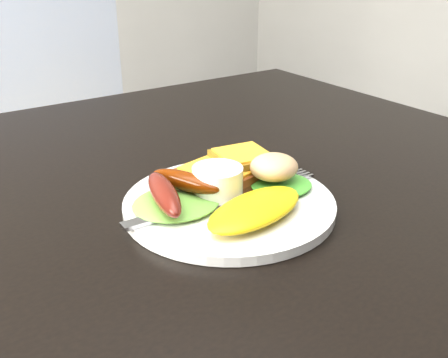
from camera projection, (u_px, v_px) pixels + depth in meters
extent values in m
cube|color=black|center=(98.00, 213.00, 0.61)|extent=(1.20, 0.80, 0.04)
cube|color=#9D845B|center=(78.00, 157.00, 1.52)|extent=(0.48, 0.48, 0.06)
cylinder|color=white|center=(229.00, 204.00, 0.57)|extent=(0.23, 0.23, 0.01)
ellipsoid|color=#528B2A|center=(176.00, 203.00, 0.55)|extent=(0.10, 0.09, 0.01)
ellipsoid|color=#368A2D|center=(281.00, 185.00, 0.59)|extent=(0.07, 0.06, 0.01)
ellipsoid|color=gold|center=(255.00, 209.00, 0.53)|extent=(0.14, 0.09, 0.02)
ellipsoid|color=maroon|center=(164.00, 194.00, 0.53)|extent=(0.05, 0.10, 0.02)
ellipsoid|color=#5A1400|center=(185.00, 181.00, 0.56)|extent=(0.05, 0.09, 0.02)
cylinder|color=white|center=(218.00, 181.00, 0.57)|extent=(0.06, 0.06, 0.03)
cube|color=#994319|center=(222.00, 174.00, 0.61)|extent=(0.10, 0.10, 0.01)
cube|color=olive|center=(243.00, 158.00, 0.62)|extent=(0.07, 0.07, 0.01)
ellipsoid|color=beige|center=(274.00, 167.00, 0.59)|extent=(0.07, 0.07, 0.03)
cube|color=#ADAFB7|center=(201.00, 205.00, 0.55)|extent=(0.18, 0.02, 0.00)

